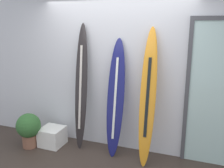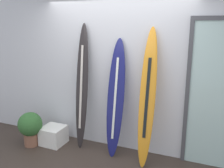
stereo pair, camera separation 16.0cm
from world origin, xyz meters
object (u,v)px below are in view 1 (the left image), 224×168
Objects in this scene: surfboard_charcoal at (81,89)px; surfboard_navy at (116,99)px; display_block_left at (52,136)px; surfboard_sunset at (148,98)px; potted_plant at (29,128)px.

surfboard_charcoal is 1.12× the size of surfboard_navy.
surfboard_charcoal is 5.38× the size of display_block_left.
display_block_left is at bearing -172.96° from surfboard_navy.
potted_plant is at bearing -172.15° from surfboard_sunset.
surfboard_sunset is at bearing -6.43° from surfboard_navy.
surfboard_navy is 3.12× the size of potted_plant.
surfboard_sunset is (1.17, -0.08, -0.02)m from surfboard_charcoal.
surfboard_sunset is 3.41× the size of potted_plant.
surfboard_charcoal is at bearing 177.93° from surfboard_navy.
surfboard_charcoal reaches higher than surfboard_navy.
surfboard_navy is 1.40m from display_block_left.
surfboard_navy reaches higher than potted_plant.
surfboard_navy is at bearing 173.57° from surfboard_sunset.
surfboard_charcoal is 1.17m from potted_plant.
surfboard_navy is at bearing 7.04° from display_block_left.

